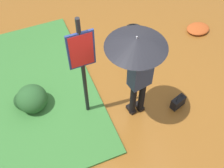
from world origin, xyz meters
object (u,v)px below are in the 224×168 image
info_sign_post (82,61)px  handbag (178,102)px  trash_bin (133,44)px  person_with_umbrella (138,58)px

info_sign_post → handbag: info_sign_post is taller
info_sign_post → trash_bin: bearing=-145.0°
info_sign_post → trash_bin: info_sign_post is taller
person_with_umbrella → handbag: person_with_umbrella is taller
person_with_umbrella → info_sign_post: bearing=-24.8°
handbag → trash_bin: size_ratio=0.44×
person_with_umbrella → info_sign_post: size_ratio=0.89×
info_sign_post → handbag: (-1.69, 0.57, -1.32)m
info_sign_post → person_with_umbrella: bearing=155.2°
person_with_umbrella → handbag: size_ratio=5.53×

